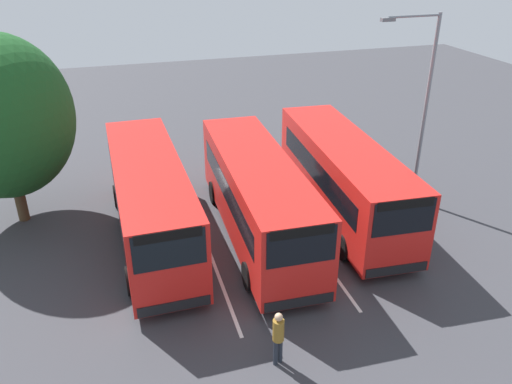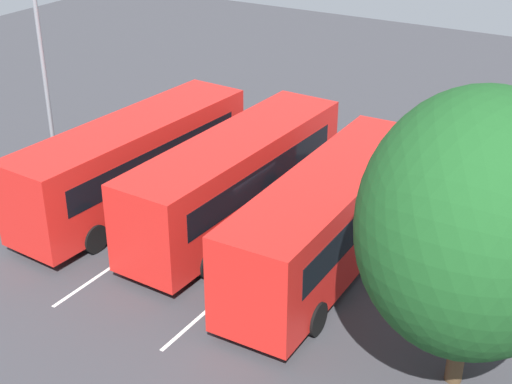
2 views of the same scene
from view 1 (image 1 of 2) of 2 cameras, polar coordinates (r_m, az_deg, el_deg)
The scene contains 9 objects.
ground_plane at distance 21.24m, azimuth -0.73°, elevation -3.83°, with size 64.02×64.02×0.00m, color #38383D.
bus_far_left at distance 19.92m, azimuth -11.67°, elevation -0.72°, with size 10.23×2.68×3.27m.
bus_center_left at distance 19.75m, azimuth 0.19°, elevation -0.38°, with size 10.31×2.94×3.27m.
bus_center_right at distance 21.65m, azimuth 9.70°, elevation 1.74°, with size 10.35×3.16×3.27m.
pedestrian at distance 14.50m, azimuth 2.50°, elevation -15.54°, with size 0.40×0.40×1.75m.
street_lamp at distance 22.59m, azimuth 17.96°, elevation 9.71°, with size 0.23×2.64×8.14m.
depot_tree at distance 22.21m, azimuth -26.48°, elevation 7.49°, with size 6.07×5.46×7.71m.
lane_stripe_outer_left at distance 20.85m, azimuth -5.96°, elevation -4.61°, with size 12.51×0.12×0.01m, color silver.
lane_stripe_inner_left at distance 21.80m, azimuth 4.26°, elevation -3.04°, with size 12.51×0.12×0.01m, color silver.
Camera 1 is at (17.59, -5.11, 10.75)m, focal length 35.97 mm.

